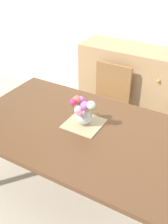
% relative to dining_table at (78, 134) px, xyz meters
% --- Properties ---
extents(ground_plane, '(12.00, 12.00, 0.00)m').
position_rel_dining_table_xyz_m(ground_plane, '(0.00, 0.00, -0.67)').
color(ground_plane, '#B7AD99').
extents(back_wall, '(7.00, 0.10, 2.80)m').
position_rel_dining_table_xyz_m(back_wall, '(0.00, 1.60, 0.73)').
color(back_wall, silver).
rests_on(back_wall, ground_plane).
extents(dining_table, '(1.83, 1.12, 0.75)m').
position_rel_dining_table_xyz_m(dining_table, '(0.00, 0.00, 0.00)').
color(dining_table, brown).
rests_on(dining_table, ground_plane).
extents(chair_far, '(0.42, 0.42, 0.90)m').
position_rel_dining_table_xyz_m(chair_far, '(-0.14, 0.90, -0.15)').
color(chair_far, olive).
rests_on(chair_far, ground_plane).
extents(dresser, '(1.40, 0.47, 1.00)m').
position_rel_dining_table_xyz_m(dresser, '(0.03, 1.33, -0.17)').
color(dresser, tan).
rests_on(dresser, ground_plane).
extents(placemat, '(0.30, 0.30, 0.01)m').
position_rel_dining_table_xyz_m(placemat, '(0.02, 0.06, 0.08)').
color(placemat, tan).
rests_on(placemat, dining_table).
extents(flower_vase, '(0.23, 0.19, 0.26)m').
position_rel_dining_table_xyz_m(flower_vase, '(0.02, 0.05, 0.22)').
color(flower_vase, silver).
rests_on(flower_vase, placemat).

